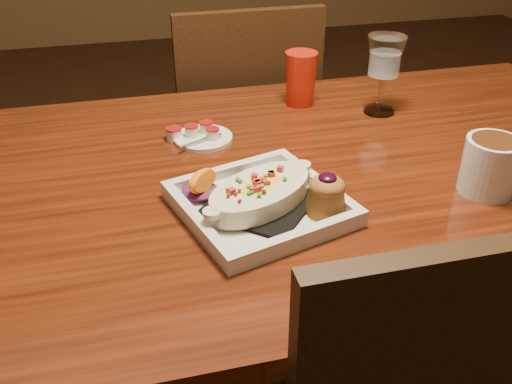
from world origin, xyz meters
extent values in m
cube|color=#64250E|center=(0.00, 0.00, 0.73)|extent=(1.50, 0.90, 0.04)
cylinder|color=black|center=(-0.67, 0.37, 0.35)|extent=(0.07, 0.07, 0.71)
cylinder|color=black|center=(0.67, 0.37, 0.35)|extent=(0.07, 0.07, 0.71)
cube|color=black|center=(0.00, 0.70, 0.45)|extent=(0.42, 0.42, 0.04)
cylinder|color=black|center=(0.17, 0.87, 0.23)|extent=(0.04, 0.04, 0.45)
cylinder|color=black|center=(-0.17, 0.87, 0.23)|extent=(0.04, 0.04, 0.45)
cylinder|color=black|center=(0.17, 0.53, 0.23)|extent=(0.04, 0.04, 0.45)
cylinder|color=black|center=(-0.17, 0.53, 0.23)|extent=(0.04, 0.04, 0.45)
cube|color=black|center=(0.00, 0.51, 0.70)|extent=(0.40, 0.03, 0.46)
cube|color=silver|center=(-0.14, -0.12, 0.76)|extent=(0.32, 0.32, 0.01)
cube|color=black|center=(-0.14, -0.12, 0.77)|extent=(0.23, 0.23, 0.01)
ellipsoid|color=yellow|center=(-0.14, -0.12, 0.79)|extent=(0.20, 0.17, 0.03)
ellipsoid|color=#601659|center=(-0.23, -0.07, 0.77)|extent=(0.07, 0.07, 0.02)
cone|color=brown|center=(-0.04, -0.17, 0.79)|extent=(0.07, 0.07, 0.05)
ellipsoid|color=brown|center=(-0.04, -0.17, 0.81)|extent=(0.06, 0.06, 0.03)
ellipsoid|color=black|center=(-0.04, -0.17, 0.83)|extent=(0.03, 0.03, 0.01)
cylinder|color=silver|center=(0.28, -0.16, 0.80)|extent=(0.10, 0.10, 0.10)
cylinder|color=#381E0F|center=(0.28, -0.16, 0.84)|extent=(0.08, 0.08, 0.02)
cylinder|color=silver|center=(0.24, 0.21, 0.75)|extent=(0.07, 0.07, 0.01)
cylinder|color=silver|center=(0.24, 0.21, 0.80)|extent=(0.01, 0.01, 0.08)
cone|color=silver|center=(0.24, 0.21, 0.88)|extent=(0.09, 0.09, 0.09)
cylinder|color=silver|center=(-0.19, 0.17, 0.75)|extent=(0.12, 0.12, 0.01)
cylinder|color=silver|center=(-0.21, 0.18, 0.77)|extent=(0.03, 0.03, 0.02)
cylinder|color=#A01316|center=(-0.21, 0.18, 0.78)|extent=(0.03, 0.03, 0.00)
cylinder|color=silver|center=(-0.17, 0.19, 0.77)|extent=(0.03, 0.03, 0.02)
cylinder|color=#A01316|center=(-0.17, 0.19, 0.78)|extent=(0.03, 0.03, 0.00)
cylinder|color=silver|center=(-0.17, 0.15, 0.77)|extent=(0.03, 0.03, 0.02)
cylinder|color=#A01316|center=(-0.17, 0.15, 0.78)|extent=(0.03, 0.03, 0.00)
cylinder|color=silver|center=(-0.24, 0.19, 0.76)|extent=(0.03, 0.03, 0.02)
cylinder|color=#A01316|center=(-0.24, 0.19, 0.78)|extent=(0.03, 0.03, 0.00)
cone|color=red|center=(0.07, 0.31, 0.81)|extent=(0.08, 0.08, 0.13)
camera|label=1|loc=(-0.34, -0.92, 1.29)|focal=40.00mm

